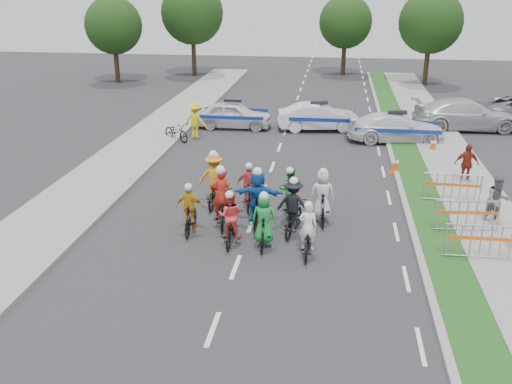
# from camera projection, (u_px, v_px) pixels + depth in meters

# --- Properties ---
(ground) EXTENTS (90.00, 90.00, 0.00)m
(ground) POSITION_uv_depth(u_px,v_px,m) (236.00, 267.00, 15.72)
(ground) COLOR #28282B
(ground) RESTS_ON ground
(curb_right) EXTENTS (0.20, 60.00, 0.12)m
(curb_right) POSITION_uv_depth(u_px,v_px,m) (406.00, 207.00, 19.67)
(curb_right) COLOR gray
(curb_right) RESTS_ON ground
(grass_strip) EXTENTS (1.20, 60.00, 0.11)m
(grass_strip) POSITION_uv_depth(u_px,v_px,m) (427.00, 208.00, 19.58)
(grass_strip) COLOR #1F4616
(grass_strip) RESTS_ON ground
(sidewalk_right) EXTENTS (2.40, 60.00, 0.13)m
(sidewalk_right) POSITION_uv_depth(u_px,v_px,m) (481.00, 211.00, 19.34)
(sidewalk_right) COLOR gray
(sidewalk_right) RESTS_ON ground
(sidewalk_left) EXTENTS (3.00, 60.00, 0.13)m
(sidewalk_left) POSITION_uv_depth(u_px,v_px,m) (87.00, 191.00, 21.18)
(sidewalk_left) COLOR gray
(sidewalk_left) RESTS_ON ground
(rider_0) EXTENTS (0.61, 1.66, 1.69)m
(rider_0) POSITION_uv_depth(u_px,v_px,m) (308.00, 237.00, 16.25)
(rider_0) COLOR black
(rider_0) RESTS_ON ground
(rider_1) EXTENTS (0.75, 1.69, 1.77)m
(rider_1) POSITION_uv_depth(u_px,v_px,m) (264.00, 225.00, 16.69)
(rider_1) COLOR black
(rider_1) RESTS_ON ground
(rider_2) EXTENTS (0.73, 1.69, 1.70)m
(rider_2) POSITION_uv_depth(u_px,v_px,m) (230.00, 223.00, 16.94)
(rider_2) COLOR black
(rider_2) RESTS_ON ground
(rider_3) EXTENTS (0.84, 1.59, 1.67)m
(rider_3) POSITION_uv_depth(u_px,v_px,m) (190.00, 213.00, 17.64)
(rider_3) COLOR black
(rider_3) RESTS_ON ground
(rider_4) EXTENTS (1.12, 1.91, 1.86)m
(rider_4) POSITION_uv_depth(u_px,v_px,m) (293.00, 211.00, 17.62)
(rider_4) COLOR black
(rider_4) RESTS_ON ground
(rider_5) EXTENTS (1.59, 1.90, 1.99)m
(rider_5) POSITION_uv_depth(u_px,v_px,m) (258.00, 201.00, 18.09)
(rider_5) COLOR black
(rider_5) RESTS_ON ground
(rider_6) EXTENTS (1.03, 2.08, 2.02)m
(rider_6) POSITION_uv_depth(u_px,v_px,m) (222.00, 205.00, 18.23)
(rider_6) COLOR black
(rider_6) RESTS_ON ground
(rider_7) EXTENTS (0.84, 1.83, 1.87)m
(rider_7) POSITION_uv_depth(u_px,v_px,m) (322.00, 201.00, 18.39)
(rider_7) COLOR black
(rider_7) RESTS_ON ground
(rider_8) EXTENTS (0.74, 1.71, 1.72)m
(rider_8) POSITION_uv_depth(u_px,v_px,m) (290.00, 197.00, 18.97)
(rider_8) COLOR black
(rider_8) RESTS_ON ground
(rider_9) EXTENTS (0.87, 1.63, 1.68)m
(rider_9) POSITION_uv_depth(u_px,v_px,m) (249.00, 191.00, 19.52)
(rider_9) COLOR black
(rider_9) RESTS_ON ground
(rider_10) EXTENTS (1.12, 1.97, 2.00)m
(rider_10) POSITION_uv_depth(u_px,v_px,m) (215.00, 184.00, 19.78)
(rider_10) COLOR black
(rider_10) RESTS_ON ground
(police_car_0) EXTENTS (4.11, 1.70, 1.39)m
(police_car_0) POSITION_uv_depth(u_px,v_px,m) (233.00, 115.00, 30.12)
(police_car_0) COLOR white
(police_car_0) RESTS_ON ground
(police_car_1) EXTENTS (4.39, 2.12, 1.39)m
(police_car_1) POSITION_uv_depth(u_px,v_px,m) (319.00, 117.00, 29.66)
(police_car_1) COLOR white
(police_car_1) RESTS_ON ground
(police_car_2) EXTENTS (4.85, 2.40, 1.36)m
(police_car_2) POSITION_uv_depth(u_px,v_px,m) (396.00, 128.00, 27.63)
(police_car_2) COLOR white
(police_car_2) RESTS_ON ground
(civilian_sedan) EXTENTS (5.61, 2.62, 1.58)m
(civilian_sedan) POSITION_uv_depth(u_px,v_px,m) (466.00, 115.00, 29.74)
(civilian_sedan) COLOR silver
(civilian_sedan) RESTS_ON ground
(spectator_1) EXTENTS (0.93, 0.78, 1.69)m
(spectator_1) POSITION_uv_depth(u_px,v_px,m) (497.00, 201.00, 18.09)
(spectator_1) COLOR slate
(spectator_1) RESTS_ON ground
(spectator_2) EXTENTS (0.96, 0.48, 1.59)m
(spectator_2) POSITION_uv_depth(u_px,v_px,m) (466.00, 164.00, 21.86)
(spectator_2) COLOR maroon
(spectator_2) RESTS_ON ground
(marshal_hiviz) EXTENTS (1.26, 0.93, 1.75)m
(marshal_hiviz) POSITION_uv_depth(u_px,v_px,m) (195.00, 120.00, 28.18)
(marshal_hiviz) COLOR yellow
(marshal_hiviz) RESTS_ON ground
(barrier_0) EXTENTS (2.00, 0.51, 1.12)m
(barrier_0) POSITION_uv_depth(u_px,v_px,m) (480.00, 243.00, 15.84)
(barrier_0) COLOR #A5A8AD
(barrier_0) RESTS_ON ground
(barrier_1) EXTENTS (2.03, 0.66, 1.12)m
(barrier_1) POSITION_uv_depth(u_px,v_px,m) (467.00, 217.00, 17.57)
(barrier_1) COLOR #A5A8AD
(barrier_1) RESTS_ON ground
(barrier_2) EXTENTS (2.02, 0.59, 1.12)m
(barrier_2) POSITION_uv_depth(u_px,v_px,m) (452.00, 189.00, 19.93)
(barrier_2) COLOR #A5A8AD
(barrier_2) RESTS_ON ground
(cone_0) EXTENTS (0.40, 0.40, 0.70)m
(cone_0) POSITION_uv_depth(u_px,v_px,m) (395.00, 165.00, 23.25)
(cone_0) COLOR #F24C0C
(cone_0) RESTS_ON ground
(cone_1) EXTENTS (0.40, 0.40, 0.70)m
(cone_1) POSITION_uv_depth(u_px,v_px,m) (433.00, 144.00, 26.06)
(cone_1) COLOR #F24C0C
(cone_1) RESTS_ON ground
(parked_bike) EXTENTS (1.74, 1.50, 0.90)m
(parked_bike) POSITION_uv_depth(u_px,v_px,m) (176.00, 132.00, 27.81)
(parked_bike) COLOR black
(parked_bike) RESTS_ON ground
(tree_0) EXTENTS (4.20, 4.20, 6.30)m
(tree_0) POSITION_uv_depth(u_px,v_px,m) (113.00, 26.00, 42.02)
(tree_0) COLOR #382619
(tree_0) RESTS_ON ground
(tree_1) EXTENTS (4.55, 4.55, 6.82)m
(tree_1) POSITION_uv_depth(u_px,v_px,m) (431.00, 22.00, 40.75)
(tree_1) COLOR #382619
(tree_1) RESTS_ON ground
(tree_3) EXTENTS (4.90, 4.90, 7.35)m
(tree_3) POSITION_uv_depth(u_px,v_px,m) (192.00, 13.00, 44.83)
(tree_3) COLOR #382619
(tree_3) RESTS_ON ground
(tree_4) EXTENTS (4.20, 4.20, 6.30)m
(tree_4) POSITION_uv_depth(u_px,v_px,m) (346.00, 22.00, 45.37)
(tree_4) COLOR #382619
(tree_4) RESTS_ON ground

